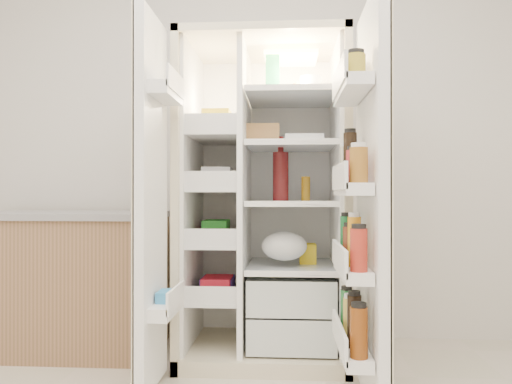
{
  "coord_description": "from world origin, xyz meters",
  "views": [
    {
      "loc": [
        0.23,
        -1.17,
        0.93
      ],
      "look_at": [
        0.08,
        1.25,
        0.94
      ],
      "focal_mm": 34.0,
      "sensor_mm": 36.0,
      "label": 1
    }
  ],
  "objects": [
    {
      "name": "refrigerator",
      "position": [
        0.12,
        1.65,
        0.75
      ],
      "size": [
        0.92,
        0.7,
        1.8
      ],
      "color": "beige",
      "rests_on": "floor"
    },
    {
      "name": "fridge_door",
      "position": [
        0.58,
        0.96,
        0.87
      ],
      "size": [
        0.17,
        0.58,
        1.72
      ],
      "color": "white",
      "rests_on": "floor"
    },
    {
      "name": "wall_back",
      "position": [
        0.0,
        2.0,
        1.35
      ],
      "size": [
        4.0,
        0.02,
        2.7
      ],
      "primitive_type": "cube",
      "color": "silver",
      "rests_on": "floor"
    },
    {
      "name": "freezer_door",
      "position": [
        -0.4,
        1.05,
        0.89
      ],
      "size": [
        0.15,
        0.4,
        1.72
      ],
      "color": "white",
      "rests_on": "floor"
    },
    {
      "name": "kitchen_counter",
      "position": [
        -1.08,
        1.64,
        0.41
      ],
      "size": [
        1.13,
        0.6,
        0.82
      ],
      "color": "#956A4A",
      "rests_on": "floor"
    }
  ]
}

